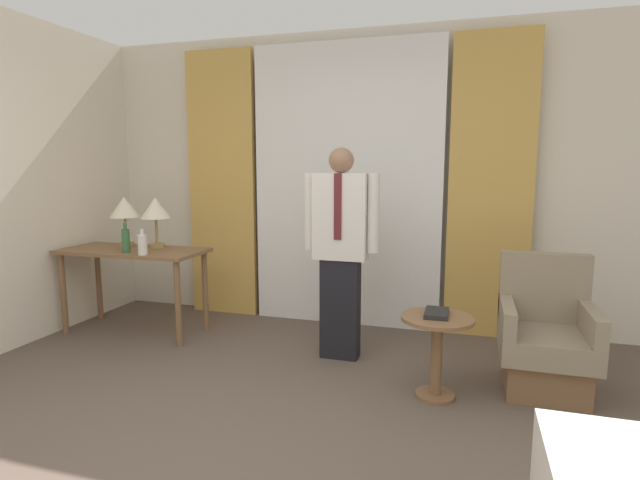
# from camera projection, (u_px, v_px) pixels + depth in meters

# --- Properties ---
(wall_back) EXTENTS (10.00, 0.06, 2.70)m
(wall_back) POSITION_uv_depth(u_px,v_px,m) (349.00, 180.00, 4.69)
(wall_back) COLOR silver
(wall_back) RESTS_ON ground_plane
(curtain_sheer_center) EXTENTS (1.75, 0.06, 2.58)m
(curtain_sheer_center) POSITION_uv_depth(u_px,v_px,m) (346.00, 187.00, 4.57)
(curtain_sheer_center) COLOR white
(curtain_sheer_center) RESTS_ON ground_plane
(curtain_drape_left) EXTENTS (0.69, 0.06, 2.58)m
(curtain_drape_left) POSITION_uv_depth(u_px,v_px,m) (222.00, 185.00, 4.93)
(curtain_drape_left) COLOR gold
(curtain_drape_left) RESTS_ON ground_plane
(curtain_drape_right) EXTENTS (0.69, 0.06, 2.58)m
(curtain_drape_right) POSITION_uv_depth(u_px,v_px,m) (490.00, 189.00, 4.22)
(curtain_drape_right) COLOR gold
(curtain_drape_right) RESTS_ON ground_plane
(desk) EXTENTS (1.28, 0.56, 0.75)m
(desk) POSITION_uv_depth(u_px,v_px,m) (133.00, 261.00, 4.42)
(desk) COLOR brown
(desk) RESTS_ON ground_plane
(table_lamp_left) EXTENTS (0.26, 0.26, 0.45)m
(table_lamp_left) POSITION_uv_depth(u_px,v_px,m) (124.00, 209.00, 4.52)
(table_lamp_left) COLOR #9E7F47
(table_lamp_left) RESTS_ON desk
(table_lamp_right) EXTENTS (0.26, 0.26, 0.45)m
(table_lamp_right) POSITION_uv_depth(u_px,v_px,m) (156.00, 210.00, 4.43)
(table_lamp_right) COLOR #9E7F47
(table_lamp_right) RESTS_ON desk
(bottle_near_edge) EXTENTS (0.08, 0.08, 0.22)m
(bottle_near_edge) POSITION_uv_depth(u_px,v_px,m) (142.00, 244.00, 4.11)
(bottle_near_edge) COLOR silver
(bottle_near_edge) RESTS_ON desk
(bottle_by_lamp) EXTENTS (0.07, 0.07, 0.25)m
(bottle_by_lamp) POSITION_uv_depth(u_px,v_px,m) (126.00, 240.00, 4.22)
(bottle_by_lamp) COLOR #336638
(bottle_by_lamp) RESTS_ON desk
(person) EXTENTS (0.58, 0.20, 1.62)m
(person) POSITION_uv_depth(u_px,v_px,m) (341.00, 246.00, 3.78)
(person) COLOR black
(person) RESTS_ON ground_plane
(armchair) EXTENTS (0.58, 0.61, 0.89)m
(armchair) POSITION_uv_depth(u_px,v_px,m) (545.00, 342.00, 3.31)
(armchair) COLOR brown
(armchair) RESTS_ON ground_plane
(side_table) EXTENTS (0.46, 0.46, 0.54)m
(side_table) POSITION_uv_depth(u_px,v_px,m) (437.00, 343.00, 3.18)
(side_table) COLOR brown
(side_table) RESTS_ON ground_plane
(book) EXTENTS (0.15, 0.23, 0.03)m
(book) POSITION_uv_depth(u_px,v_px,m) (437.00, 313.00, 3.18)
(book) COLOR black
(book) RESTS_ON side_table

